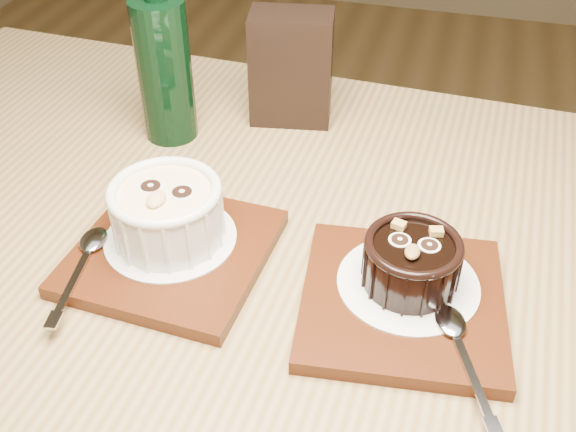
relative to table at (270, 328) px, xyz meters
name	(u,v)px	position (x,y,z in m)	size (l,w,h in m)	color
table	(270,328)	(0.00, 0.00, 0.00)	(1.24, 0.86, 0.75)	brown
tray_left	(172,252)	(-0.09, -0.02, 0.10)	(0.18, 0.18, 0.01)	#491E0C
doily_left	(171,238)	(-0.10, 0.00, 0.11)	(0.13, 0.13, 0.00)	white
ramekin_white	(167,210)	(-0.10, 0.00, 0.14)	(0.11, 0.11, 0.06)	white
spoon_left	(81,264)	(-0.16, -0.06, 0.11)	(0.03, 0.13, 0.01)	#B4B7BD
tray_right	(402,302)	(0.13, -0.02, 0.10)	(0.18, 0.18, 0.01)	#491E0C
doily_right	(408,283)	(0.14, 0.00, 0.11)	(0.13, 0.13, 0.00)	white
ramekin_dark	(412,260)	(0.14, 0.00, 0.13)	(0.09, 0.09, 0.05)	black
spoon_right	(464,353)	(0.19, -0.08, 0.11)	(0.03, 0.13, 0.01)	#B4B7BD
condiment_stand	(291,68)	(-0.05, 0.28, 0.16)	(0.10, 0.06, 0.14)	black
green_bottle	(164,65)	(-0.19, 0.20, 0.18)	(0.06, 0.06, 0.24)	black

